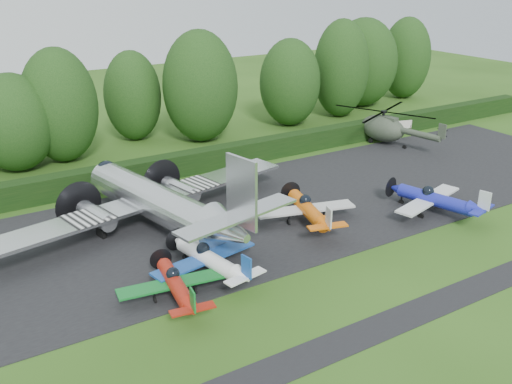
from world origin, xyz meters
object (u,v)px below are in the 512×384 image
transport_plane (156,202)px  light_plane_white (209,259)px  light_plane_orange (308,209)px  light_plane_blue (435,199)px  sign_board (400,125)px  helicopter (383,126)px  light_plane_red (176,284)px

transport_plane → light_plane_white: transport_plane is taller
light_plane_orange → light_plane_white: bearing=-178.1°
light_plane_orange → light_plane_blue: 9.97m
light_plane_white → light_plane_orange: 9.93m
sign_board → helicopter: bearing=-176.7°
transport_plane → light_plane_orange: 10.93m
transport_plane → light_plane_red: (-2.60, -9.12, -1.18)m
light_plane_blue → helicopter: (9.55, 15.90, 0.68)m
transport_plane → helicopter: bearing=26.8°
helicopter → sign_board: 4.11m
light_plane_red → helicopter: (31.27, 16.77, 0.86)m
sign_board → light_plane_white: bearing=-168.3°
light_plane_red → light_plane_blue: 21.75m
light_plane_red → light_plane_white: 3.26m
transport_plane → light_plane_orange: size_ratio=3.17×
light_plane_white → sign_board: 36.21m
light_plane_red → sign_board: bearing=19.7°
light_plane_red → light_plane_blue: light_plane_blue is taller
light_plane_orange → sign_board: bearing=16.4°
light_plane_orange → light_plane_blue: bearing=-35.3°
light_plane_orange → light_plane_blue: size_ratio=0.98×
sign_board → transport_plane: bearing=179.9°
light_plane_orange → helicopter: 22.60m
transport_plane → sign_board: 33.72m
light_plane_blue → helicopter: size_ratio=0.62×
light_plane_red → sign_board: size_ratio=2.35×
light_plane_white → light_plane_orange: (9.51, 2.84, 0.05)m
light_plane_red → helicopter: size_ratio=0.53×
transport_plane → light_plane_orange: bearing=-14.0°
helicopter → sign_board: helicopter is taller
light_plane_red → light_plane_blue: bearing=-5.3°
transport_plane → helicopter: 29.67m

